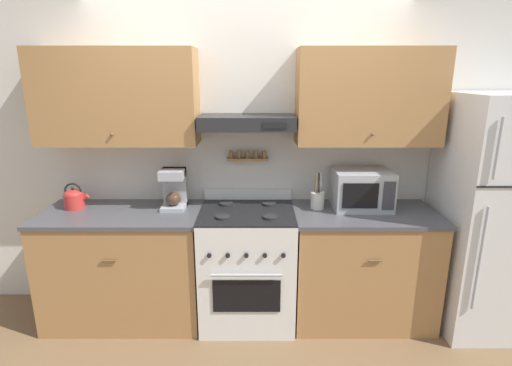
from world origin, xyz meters
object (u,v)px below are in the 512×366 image
(microwave, at_px, (361,189))
(utensil_crock, at_px, (317,199))
(refrigerator, at_px, (493,215))
(stove_range, at_px, (247,265))
(coffee_maker, at_px, (174,188))
(tea_kettle, at_px, (74,198))

(microwave, bearing_deg, utensil_crock, -177.08)
(refrigerator, bearing_deg, stove_range, 178.68)
(refrigerator, bearing_deg, utensil_crock, 173.70)
(refrigerator, distance_m, microwave, 1.01)
(stove_range, distance_m, coffee_maker, 0.85)
(tea_kettle, xyz_separation_m, utensil_crock, (1.94, 0.00, -0.01))
(refrigerator, height_order, microwave, refrigerator)
(microwave, relative_size, utensil_crock, 1.56)
(stove_range, distance_m, tea_kettle, 1.48)
(coffee_maker, distance_m, microwave, 1.49)
(coffee_maker, xyz_separation_m, microwave, (1.49, -0.01, -0.01))
(tea_kettle, bearing_deg, stove_range, -4.29)
(microwave, bearing_deg, tea_kettle, -179.55)
(stove_range, xyz_separation_m, utensil_crock, (0.56, 0.10, 0.52))
(microwave, bearing_deg, refrigerator, -9.54)
(tea_kettle, xyz_separation_m, microwave, (2.29, 0.02, 0.07))
(stove_range, xyz_separation_m, tea_kettle, (-1.38, 0.10, 0.53))
(stove_range, bearing_deg, utensil_crock, 10.50)
(stove_range, height_order, tea_kettle, tea_kettle)
(tea_kettle, height_order, utensil_crock, utensil_crock)
(refrigerator, xyz_separation_m, microwave, (-0.98, 0.16, 0.16))
(tea_kettle, relative_size, utensil_crock, 0.73)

